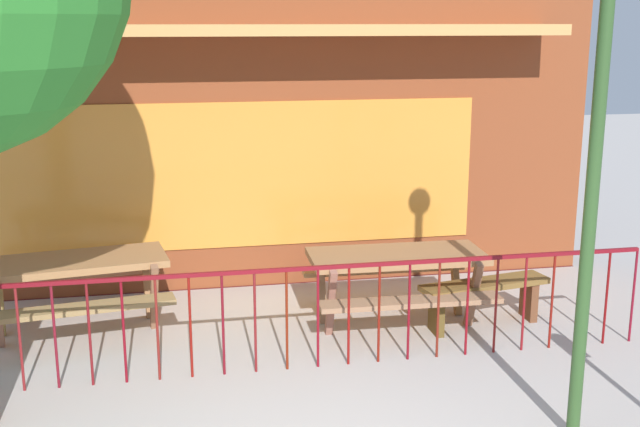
{
  "coord_description": "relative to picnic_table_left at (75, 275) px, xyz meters",
  "views": [
    {
      "loc": [
        -0.85,
        -4.71,
        3.1
      ],
      "look_at": [
        0.52,
        2.37,
        1.35
      ],
      "focal_mm": 44.84,
      "sensor_mm": 36.0,
      "label": 1
    }
  ],
  "objects": [
    {
      "name": "picnic_table_left",
      "position": [
        0.0,
        0.0,
        0.0
      ],
      "size": [
        1.98,
        1.61,
        0.79
      ],
      "color": "#A37245",
      "rests_on": "ground"
    },
    {
      "name": "patio_fence_front",
      "position": [
        1.81,
        -1.3,
        0.05
      ],
      "size": [
        7.17,
        0.04,
        0.97
      ],
      "color": "maroon",
      "rests_on": "ground"
    },
    {
      "name": "picnic_table_right",
      "position": [
        3.24,
        -0.41,
        0.0
      ],
      "size": [
        1.83,
        1.41,
        0.79
      ],
      "color": "#9C6D44",
      "rests_on": "ground"
    },
    {
      "name": "street_lamp",
      "position": [
        3.92,
        -2.9,
        1.95
      ],
      "size": [
        0.28,
        0.28,
        3.92
      ],
      "color": "#2E4F24",
      "rests_on": "ground"
    },
    {
      "name": "patio_bench",
      "position": [
        4.12,
        -0.62,
        -0.26
      ],
      "size": [
        1.43,
        0.57,
        0.48
      ],
      "color": "brown",
      "rests_on": "ground"
    },
    {
      "name": "pub_storefront",
      "position": [
        1.81,
        1.34,
        1.88
      ],
      "size": [
        8.51,
        1.24,
        4.98
      ],
      "color": "#501716",
      "rests_on": "ground"
    }
  ]
}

